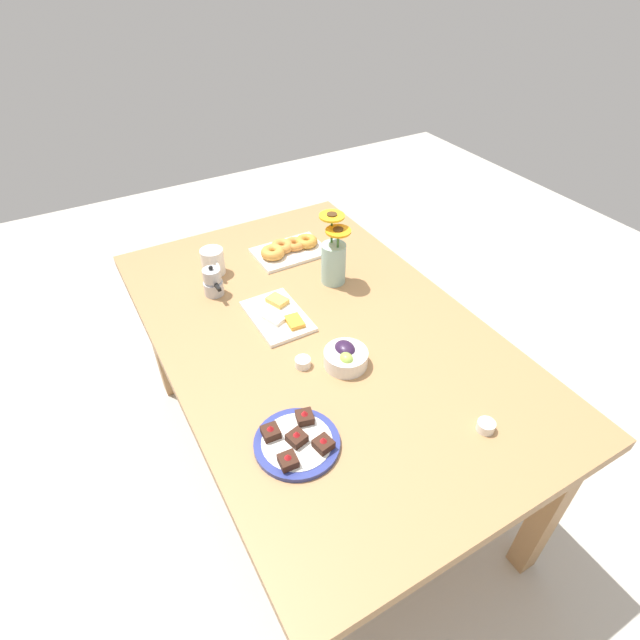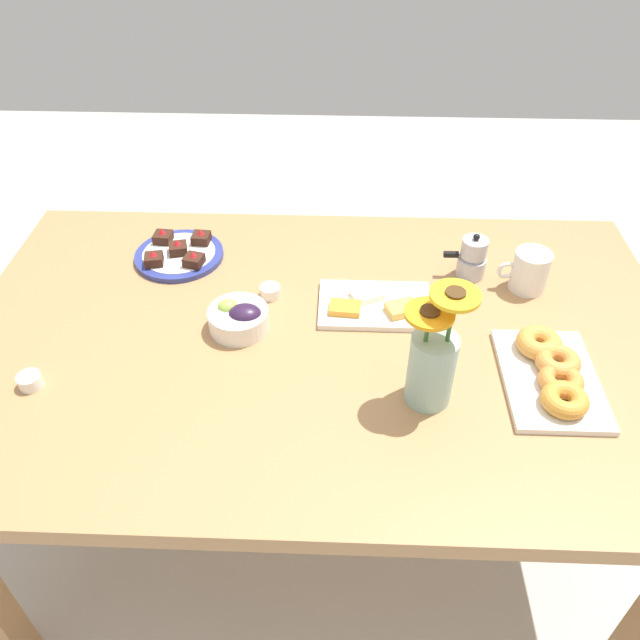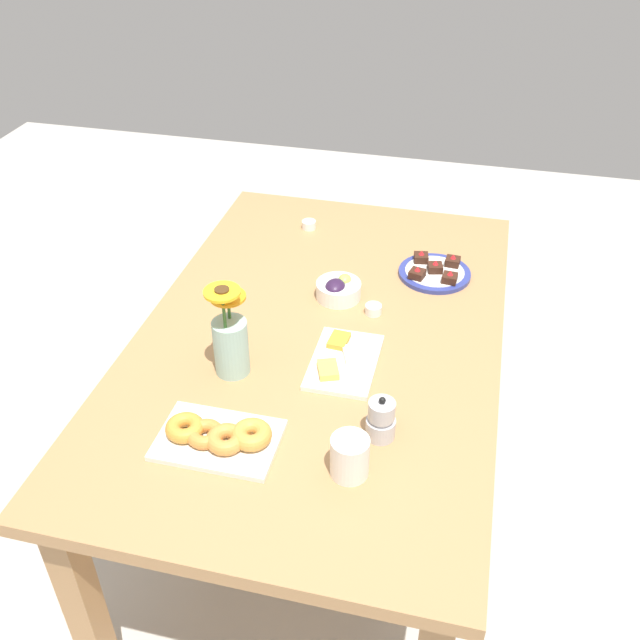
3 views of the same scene
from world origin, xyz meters
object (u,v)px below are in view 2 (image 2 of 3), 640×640
Objects in this scene: jam_cup_honey at (270,291)px; jam_cup_berry at (30,381)px; cheese_platter at (375,305)px; moka_pot at (472,258)px; croissant_platter at (553,373)px; coffee_mug at (530,270)px; grape_bowl at (239,318)px; flower_vase at (432,363)px; dining_table at (320,361)px; dessert_plate at (179,254)px.

jam_cup_honey is 1.00× the size of jam_cup_berry.
moka_pot is at bearing -149.61° from cheese_platter.
jam_cup_berry is at bearing 2.98° from croissant_platter.
coffee_mug is 0.47× the size of cheese_platter.
flower_vase reaches higher than grape_bowl.
jam_cup_honey is (0.25, -0.04, 0.00)m from cheese_platter.
grape_bowl is 0.67m from croissant_platter.
coffee_mug is at bearing -165.52° from grape_bowl.
cheese_platter is 5.42× the size of jam_cup_honey.
coffee_mug reaches higher than cheese_platter.
moka_pot is at bearing -20.24° from coffee_mug.
dining_table is 0.50m from croissant_platter.
croissant_platter is (0.01, 0.31, -0.03)m from coffee_mug.
grape_bowl reaches higher than dessert_plate.
jam_cup_berry is 0.40× the size of moka_pot.
flower_vase reaches higher than dessert_plate.
jam_cup_honey is at bearing -115.89° from grape_bowl.
dining_table is 0.61m from jam_cup_berry.
flower_vase is (-0.79, 0.00, 0.08)m from jam_cup_berry.
croissant_platter and dessert_plate have the same top height.
croissant_platter is 1.05m from jam_cup_berry.
grape_bowl is 0.33m from dessert_plate.
cheese_platter reaches higher than jam_cup_berry.
jam_cup_berry is at bearing 17.29° from dining_table.
dessert_plate is at bearing -31.10° from jam_cup_honey.
dessert_plate is (0.25, -0.15, -0.00)m from jam_cup_honey.
cheese_platter is at bearing -70.79° from flower_vase.
croissant_platter is at bearing -167.62° from flower_vase.
coffee_mug is 2.52× the size of jam_cup_honey.
moka_pot is at bearing -109.08° from flower_vase.
dining_table is 0.34m from flower_vase.
cheese_platter is at bearing 14.21° from coffee_mug.
moka_pot is (-0.36, -0.23, 0.13)m from dining_table.
cheese_platter is 0.53m from dessert_plate.
flower_vase is (-0.10, 0.27, 0.08)m from cheese_platter.
coffee_mug is 0.62m from jam_cup_honey.
cheese_platter is 0.41m from croissant_platter.
jam_cup_berry is (1.07, 0.36, -0.04)m from coffee_mug.
dessert_plate is at bearing -3.70° from moka_pot.
moka_pot is at bearing 176.30° from dessert_plate.
croissant_platter is 0.27m from flower_vase.
dining_table is at bearing -39.63° from flower_vase.
dining_table is at bearing 143.02° from dessert_plate.
flower_vase reaches higher than moka_pot.
flower_vase is (-0.40, 0.19, 0.07)m from grape_bowl.
grape_bowl reaches higher than jam_cup_berry.
coffee_mug is at bearing -165.79° from cheese_platter.
flower_vase reaches higher than croissant_platter.
moka_pot is (-0.48, -0.10, 0.03)m from jam_cup_honey.
dessert_plate is 0.74m from moka_pot.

